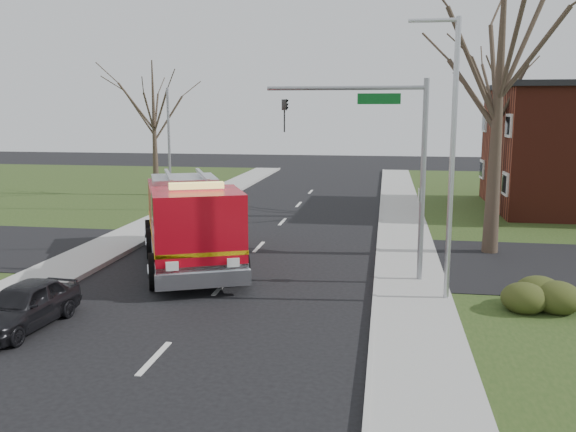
# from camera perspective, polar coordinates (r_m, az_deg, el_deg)

# --- Properties ---
(ground) EXTENTS (120.00, 120.00, 0.00)m
(ground) POSITION_cam_1_polar(r_m,az_deg,el_deg) (20.47, -6.23, -6.60)
(ground) COLOR black
(ground) RESTS_ON ground
(sidewalk_right) EXTENTS (2.40, 80.00, 0.15)m
(sidewalk_right) POSITION_cam_1_polar(r_m,az_deg,el_deg) (19.77, 11.50, -7.11)
(sidewalk_right) COLOR #9F9F99
(sidewalk_right) RESTS_ON ground
(sidewalk_left) EXTENTS (2.40, 80.00, 0.15)m
(sidewalk_left) POSITION_cam_1_polar(r_m,az_deg,el_deg) (22.85, -21.48, -5.30)
(sidewalk_left) COLOR #9F9F99
(sidewalk_left) RESTS_ON ground
(health_center_sign) EXTENTS (0.12, 2.00, 1.40)m
(health_center_sign) POSITION_cam_1_polar(r_m,az_deg,el_deg) (32.21, 18.36, 0.62)
(health_center_sign) COLOR #4C1411
(health_center_sign) RESTS_ON ground
(hedge_corner) EXTENTS (2.80, 2.00, 0.90)m
(hedge_corner) POSITION_cam_1_polar(r_m,az_deg,el_deg) (19.01, 20.19, -6.64)
(hedge_corner) COLOR #303914
(hedge_corner) RESTS_ON lawn_right
(bare_tree_near) EXTENTS (6.00, 6.00, 12.00)m
(bare_tree_near) POSITION_cam_1_polar(r_m,az_deg,el_deg) (25.31, 19.24, 13.03)
(bare_tree_near) COLOR #33281E
(bare_tree_near) RESTS_ON ground
(bare_tree_far) EXTENTS (5.25, 5.25, 10.50)m
(bare_tree_far) POSITION_cam_1_polar(r_m,az_deg,el_deg) (34.39, 19.06, 10.52)
(bare_tree_far) COLOR #33281E
(bare_tree_far) RESTS_ON ground
(bare_tree_left) EXTENTS (4.50, 4.50, 9.00)m
(bare_tree_left) POSITION_cam_1_polar(r_m,az_deg,el_deg) (41.80, -12.46, 9.36)
(bare_tree_left) COLOR #33281E
(bare_tree_left) RESTS_ON ground
(traffic_signal_mast) EXTENTS (5.29, 0.18, 6.80)m
(traffic_signal_mast) POSITION_cam_1_polar(r_m,az_deg,el_deg) (20.43, 9.00, 6.74)
(traffic_signal_mast) COLOR gray
(traffic_signal_mast) RESTS_ON ground
(streetlight_pole) EXTENTS (1.48, 0.16, 8.40)m
(streetlight_pole) POSITION_cam_1_polar(r_m,az_deg,el_deg) (18.54, 14.96, 5.73)
(streetlight_pole) COLOR #B7BABF
(streetlight_pole) RESTS_ON ground
(utility_pole_far) EXTENTS (0.14, 0.14, 7.00)m
(utility_pole_far) POSITION_cam_1_polar(r_m,az_deg,el_deg) (35.13, -11.04, 5.98)
(utility_pole_far) COLOR gray
(utility_pole_far) RESTS_ON ground
(fire_engine) EXTENTS (6.05, 9.05, 3.46)m
(fire_engine) POSITION_cam_1_polar(r_m,az_deg,el_deg) (22.98, -9.09, -0.82)
(fire_engine) COLOR #B10815
(fire_engine) RESTS_ON ground
(parked_car_maroon) EXTENTS (1.76, 3.81, 1.26)m
(parked_car_maroon) POSITION_cam_1_polar(r_m,az_deg,el_deg) (17.92, -23.51, -7.68)
(parked_car_maroon) COLOR black
(parked_car_maroon) RESTS_ON ground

